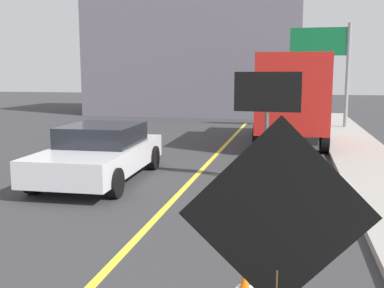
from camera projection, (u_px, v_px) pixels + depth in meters
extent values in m
cube|color=yellow|center=(134.00, 240.00, 7.31)|extent=(0.14, 36.00, 0.01)
cube|color=orange|center=(278.00, 215.00, 3.70)|extent=(1.55, 0.24, 1.56)
cube|color=black|center=(279.00, 215.00, 3.68)|extent=(1.62, 0.24, 1.63)
cube|color=black|center=(278.00, 214.00, 3.72)|extent=(0.28, 0.05, 0.52)
cube|color=orange|center=(265.00, 174.00, 11.15)|extent=(1.25, 1.89, 0.45)
cylinder|color=#4C4C4C|center=(266.00, 139.00, 11.02)|extent=(0.10, 0.10, 1.30)
cube|color=black|center=(267.00, 92.00, 10.85)|extent=(1.60, 0.22, 0.95)
sphere|color=yellow|center=(291.00, 92.00, 10.73)|extent=(0.09, 0.09, 0.09)
sphere|color=yellow|center=(278.00, 92.00, 10.82)|extent=(0.09, 0.09, 0.09)
sphere|color=yellow|center=(266.00, 92.00, 10.91)|extent=(0.09, 0.09, 0.09)
sphere|color=yellow|center=(253.00, 92.00, 11.00)|extent=(0.09, 0.09, 0.09)
sphere|color=yellow|center=(246.00, 84.00, 11.02)|extent=(0.09, 0.09, 0.09)
sphere|color=yellow|center=(246.00, 99.00, 11.08)|extent=(0.09, 0.09, 0.09)
cube|color=black|center=(290.00, 128.00, 17.50)|extent=(1.78, 6.84, 0.25)
cube|color=silver|center=(290.00, 97.00, 19.71)|extent=(2.39, 1.95, 1.90)
cube|color=red|center=(291.00, 92.00, 16.27)|extent=(2.44, 4.67, 2.62)
cylinder|color=black|center=(263.00, 124.00, 19.98)|extent=(0.30, 0.91, 0.90)
cylinder|color=black|center=(316.00, 126.00, 19.55)|extent=(0.30, 0.91, 0.90)
cylinder|color=black|center=(257.00, 138.00, 15.76)|extent=(0.30, 0.91, 0.90)
cylinder|color=black|center=(325.00, 140.00, 15.32)|extent=(0.30, 0.91, 0.90)
cube|color=silver|center=(100.00, 157.00, 11.39)|extent=(2.13, 4.65, 0.60)
cube|color=black|center=(102.00, 134.00, 11.53)|extent=(1.81, 2.12, 0.50)
cylinder|color=black|center=(115.00, 183.00, 9.78)|extent=(0.24, 0.67, 0.66)
cylinder|color=black|center=(33.00, 179.00, 10.13)|extent=(0.24, 0.67, 0.66)
cylinder|color=black|center=(153.00, 158.00, 12.72)|extent=(0.24, 0.67, 0.66)
cylinder|color=black|center=(89.00, 155.00, 13.08)|extent=(0.24, 0.67, 0.66)
cylinder|color=gray|center=(347.00, 77.00, 21.39)|extent=(0.18, 0.18, 5.00)
cube|color=#0F6033|center=(318.00, 42.00, 21.42)|extent=(2.60, 0.09, 1.30)
cube|color=white|center=(318.00, 42.00, 21.45)|extent=(1.82, 0.03, 0.18)
cube|color=slate|center=(198.00, 48.00, 30.59)|extent=(13.51, 7.49, 8.70)
cube|color=black|center=(234.00, 243.00, 7.16)|extent=(0.36, 0.36, 0.03)
cone|color=orange|center=(234.00, 225.00, 7.11)|extent=(0.28, 0.28, 0.58)
cylinder|color=white|center=(234.00, 223.00, 7.11)|extent=(0.19, 0.19, 0.08)
cube|color=black|center=(247.00, 210.00, 8.87)|extent=(0.36, 0.36, 0.03)
cone|color=orange|center=(247.00, 193.00, 8.82)|extent=(0.28, 0.28, 0.66)
cylinder|color=white|center=(247.00, 192.00, 8.81)|extent=(0.19, 0.19, 0.08)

